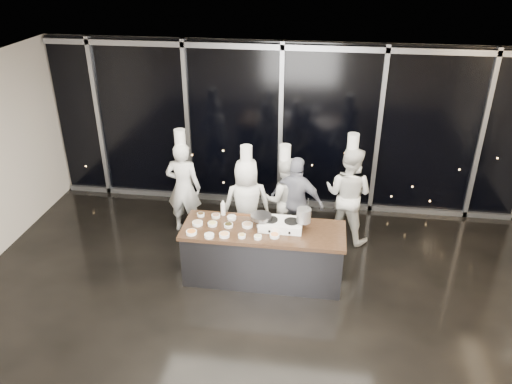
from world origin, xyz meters
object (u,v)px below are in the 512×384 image
(frying_pan, at_px, (261,216))
(chef_far_left, at_px, (184,187))
(chef_center, at_px, (284,198))
(demo_counter, at_px, (263,254))
(chef_right, at_px, (348,194))
(guest, at_px, (297,202))
(chef_left, at_px, (247,204))
(stove, at_px, (281,224))
(stock_pot, at_px, (304,215))

(frying_pan, distance_m, chef_far_left, 1.95)
(chef_far_left, xyz_separation_m, chef_center, (1.78, -0.01, -0.09))
(demo_counter, xyz_separation_m, chef_right, (1.29, 1.38, 0.43))
(chef_center, bearing_deg, frying_pan, 64.22)
(chef_far_left, height_order, guest, chef_far_left)
(chef_left, height_order, chef_center, chef_left)
(stove, relative_size, frying_pan, 1.18)
(demo_counter, xyz_separation_m, guest, (0.43, 1.10, 0.35))
(chef_center, xyz_separation_m, chef_right, (1.10, 0.13, 0.10))
(guest, bearing_deg, frying_pan, 81.15)
(demo_counter, distance_m, chef_far_left, 2.07)
(stock_pot, distance_m, guest, 1.10)
(chef_right, bearing_deg, guest, 41.16)
(stove, distance_m, chef_far_left, 2.20)
(demo_counter, bearing_deg, chef_left, 114.37)
(stove, relative_size, stock_pot, 3.06)
(demo_counter, bearing_deg, stock_pot, 6.61)
(stock_pot, height_order, chef_right, chef_right)
(demo_counter, height_order, chef_center, chef_center)
(demo_counter, xyz_separation_m, chef_far_left, (-1.59, 1.26, 0.42))
(demo_counter, bearing_deg, stove, 14.50)
(chef_right, bearing_deg, chef_center, 30.07)
(frying_pan, xyz_separation_m, chef_far_left, (-1.54, 1.18, -0.19))
(stove, xyz_separation_m, chef_right, (1.03, 1.32, -0.08))
(stove, height_order, frying_pan, frying_pan)
(demo_counter, distance_m, guest, 1.23)
(chef_far_left, xyz_separation_m, chef_right, (2.88, 0.12, 0.01))
(guest, bearing_deg, chef_far_left, 11.80)
(chef_far_left, bearing_deg, stock_pot, 153.14)
(stove, distance_m, guest, 1.06)
(stock_pot, height_order, chef_far_left, chef_far_left)
(demo_counter, distance_m, chef_right, 1.94)
(stove, distance_m, stock_pot, 0.38)
(stove, xyz_separation_m, chef_far_left, (-1.85, 1.19, -0.09))
(chef_left, distance_m, chef_right, 1.76)
(frying_pan, xyz_separation_m, chef_center, (0.25, 1.17, -0.28))
(chef_right, bearing_deg, frying_pan, 67.36)
(demo_counter, relative_size, stock_pot, 11.61)
(chef_left, height_order, chef_right, chef_right)
(stock_pot, bearing_deg, chef_right, 61.99)
(demo_counter, bearing_deg, chef_far_left, 141.61)
(chef_left, distance_m, guest, 0.85)
(chef_center, bearing_deg, guest, 133.39)
(demo_counter, xyz_separation_m, stove, (0.26, 0.07, 0.51))
(stock_pot, distance_m, chef_far_left, 2.50)
(chef_far_left, bearing_deg, chef_right, -175.81)
(chef_far_left, bearing_deg, stove, 148.89)
(stove, bearing_deg, guest, 81.56)
(chef_right, bearing_deg, stock_pot, 85.27)
(chef_left, bearing_deg, chef_far_left, -33.42)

